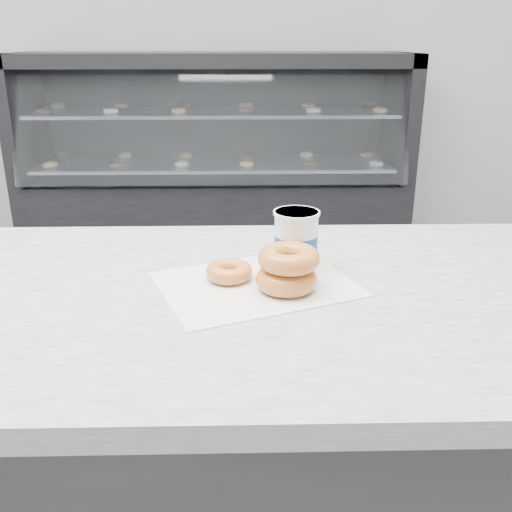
{
  "coord_description": "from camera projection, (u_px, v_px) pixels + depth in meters",
  "views": [
    {
      "loc": [
        0.17,
        -1.53,
        1.32
      ],
      "look_at": [
        0.2,
        -0.55,
        0.95
      ],
      "focal_mm": 40.0,
      "sensor_mm": 36.0,
      "label": 1
    }
  ],
  "objects": [
    {
      "name": "wax_paper",
      "position": [
        256.0,
        284.0,
        1.04
      ],
      "size": [
        0.41,
        0.37,
        0.0
      ],
      "primitive_type": "cube",
      "rotation": [
        0.0,
        0.0,
        0.38
      ],
      "color": "silver",
      "rests_on": "counter"
    },
    {
      "name": "display_case",
      "position": [
        216.0,
        176.0,
        3.7
      ],
      "size": [
        2.4,
        0.74,
        1.25
      ],
      "color": "black",
      "rests_on": "ground"
    },
    {
      "name": "donut_single",
      "position": [
        229.0,
        272.0,
        1.05
      ],
      "size": [
        0.11,
        0.11,
        0.03
      ],
      "primitive_type": "torus",
      "rotation": [
        0.0,
        0.0,
        -0.36
      ],
      "color": "#E3903E",
      "rests_on": "wax_paper"
    },
    {
      "name": "ground",
      "position": [
        193.0,
        464.0,
        1.89
      ],
      "size": [
        5.0,
        5.0,
        0.0
      ],
      "primitive_type": "plane",
      "color": "gray",
      "rests_on": "ground"
    },
    {
      "name": "donut_stack",
      "position": [
        288.0,
        269.0,
        1.0
      ],
      "size": [
        0.12,
        0.11,
        0.08
      ],
      "color": "#E3903E",
      "rests_on": "wax_paper"
    },
    {
      "name": "coffee_cup",
      "position": [
        296.0,
        240.0,
        1.09
      ],
      "size": [
        0.1,
        0.1,
        0.12
      ],
      "rotation": [
        0.0,
        0.0,
        -0.17
      ],
      "color": "white",
      "rests_on": "counter"
    },
    {
      "name": "counter",
      "position": [
        161.0,
        490.0,
        1.17
      ],
      "size": [
        3.06,
        0.76,
        0.9
      ],
      "color": "#333335",
      "rests_on": "ground"
    }
  ]
}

